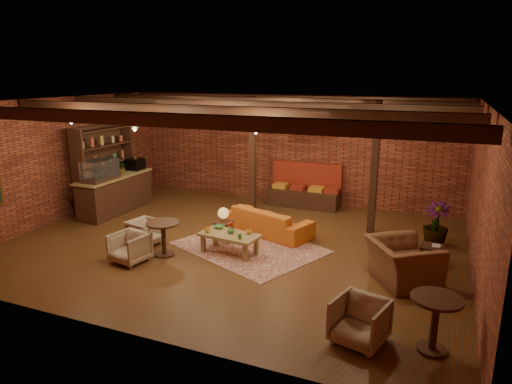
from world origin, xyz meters
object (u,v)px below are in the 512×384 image
at_px(coffee_table, 229,236).
at_px(side_table_book, 432,247).
at_px(round_table_left, 163,233).
at_px(sofa, 269,221).
at_px(round_table_right, 435,315).
at_px(plant_tall, 440,180).
at_px(side_table_lamp, 223,216).
at_px(armchair_a, 145,231).
at_px(armchair_far, 360,319).
at_px(armchair_b, 130,246).
at_px(armchair_right, 403,255).

height_order(coffee_table, side_table_book, coffee_table).
xyz_separation_m(coffee_table, round_table_left, (-1.24, -0.64, 0.11)).
relative_size(sofa, round_table_right, 2.67).
bearing_deg(plant_tall, side_table_lamp, -160.67).
distance_m(armchair_a, armchair_far, 5.61).
height_order(coffee_table, side_table_lamp, side_table_lamp).
height_order(round_table_left, armchair_far, round_table_left).
relative_size(coffee_table, armchair_b, 1.99).
xyz_separation_m(armchair_a, plant_tall, (6.10, 2.49, 1.19)).
relative_size(round_table_right, plant_tall, 0.27).
distance_m(armchair_b, side_table_book, 6.11).
relative_size(sofa, armchair_right, 1.79).
xyz_separation_m(armchair_b, armchair_far, (4.91, -1.13, 0.02)).
bearing_deg(round_table_right, plant_tall, 91.50).
bearing_deg(plant_tall, side_table_book, -91.32).
height_order(armchair_b, armchair_far, armchair_far).
bearing_deg(side_table_book, plant_tall, 88.68).
height_order(side_table_lamp, round_table_left, side_table_lamp).
xyz_separation_m(coffee_table, armchair_far, (3.22, -2.35, -0.03)).
height_order(sofa, armchair_right, armchair_right).
relative_size(sofa, side_table_book, 4.49).
bearing_deg(coffee_table, sofa, 77.31).
relative_size(armchair_b, armchair_right, 0.56).
bearing_deg(sofa, round_table_left, 72.28).
relative_size(side_table_lamp, side_table_book, 1.65).
xyz_separation_m(coffee_table, side_table_lamp, (-0.44, 0.62, 0.22)).
distance_m(side_table_lamp, side_table_book, 4.52).
xyz_separation_m(armchair_a, side_table_book, (6.06, 1.13, 0.11)).
xyz_separation_m(armchair_right, armchair_far, (-0.38, -2.29, -0.17)).
relative_size(round_table_left, armchair_b, 1.08).
xyz_separation_m(round_table_left, armchair_b, (-0.44, -0.58, -0.16)).
relative_size(armchair_right, armchair_far, 1.68).
relative_size(armchair_b, side_table_book, 1.40).
bearing_deg(armchair_a, side_table_lamp, -47.65).
bearing_deg(coffee_table, round_table_left, -152.65).
xyz_separation_m(side_table_lamp, plant_tall, (4.54, 1.59, 0.90)).
distance_m(coffee_table, armchair_right, 3.60).
bearing_deg(sofa, armchair_far, 145.57).
relative_size(side_table_lamp, plant_tall, 0.27).
height_order(armchair_a, plant_tall, plant_tall).
distance_m(round_table_right, armchair_far, 1.03).
bearing_deg(sofa, armchair_right, 173.17).
bearing_deg(armchair_b, round_table_left, 61.99).
relative_size(sofa, armchair_far, 3.00).
height_order(side_table_lamp, round_table_right, round_table_right).
relative_size(sofa, round_table_left, 2.97).
xyz_separation_m(armchair_b, armchair_right, (5.29, 1.16, 0.20)).
distance_m(side_table_lamp, armchair_right, 4.10).
bearing_deg(round_table_left, sofa, 53.55).
relative_size(armchair_a, side_table_book, 1.32).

